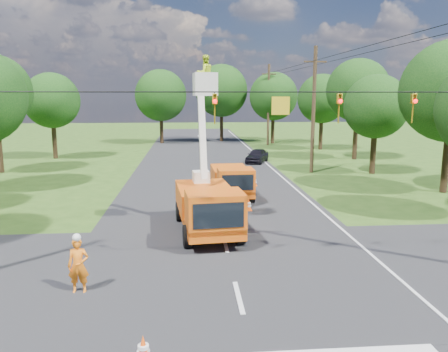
{
  "coord_description": "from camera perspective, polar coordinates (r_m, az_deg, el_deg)",
  "views": [
    {
      "loc": [
        -1.47,
        -12.51,
        6.18
      ],
      "look_at": [
        0.1,
        6.83,
        2.6
      ],
      "focal_mm": 35.0,
      "sensor_mm": 36.0,
      "label": 1
    }
  ],
  "objects": [
    {
      "name": "traffic_cone_6",
      "position": [
        30.21,
        3.99,
        -0.67
      ],
      "size": [
        0.38,
        0.38,
        0.71
      ],
      "color": "#FF530D",
      "rests_on": "ground"
    },
    {
      "name": "ground_worker",
      "position": [
        14.76,
        -18.49,
        -11.05
      ],
      "size": [
        0.66,
        0.43,
        1.81
      ],
      "primitive_type": "imported",
      "rotation": [
        0.0,
        0.0,
        0.0
      ],
      "color": "orange",
      "rests_on": "ground"
    },
    {
      "name": "distant_car",
      "position": [
        40.94,
        4.35,
        2.67
      ],
      "size": [
        2.95,
        4.11,
        1.3
      ],
      "primitive_type": "imported",
      "rotation": [
        0.0,
        0.0,
        -0.42
      ],
      "color": "black",
      "rests_on": "ground"
    },
    {
      "name": "tree_far_c",
      "position": [
        57.56,
        6.47,
        10.28
      ],
      "size": [
        6.2,
        6.2,
        9.18
      ],
      "color": "#382616",
      "rests_on": "ground"
    },
    {
      "name": "tree_right_c",
      "position": [
        36.59,
        19.24,
        8.53
      ],
      "size": [
        5.0,
        5.0,
        7.83
      ],
      "color": "#382616",
      "rests_on": "ground"
    },
    {
      "name": "second_truck",
      "position": [
        26.73,
        1.01,
        -0.54
      ],
      "size": [
        2.39,
        5.64,
        2.08
      ],
      "rotation": [
        0.0,
        0.0,
        0.03
      ],
      "color": "#E74B10",
      "rests_on": "ground"
    },
    {
      "name": "traffic_cone_0",
      "position": [
        11.09,
        -10.49,
        -21.42
      ],
      "size": [
        0.38,
        0.38,
        0.71
      ],
      "color": "#FF530D",
      "rests_on": "ground"
    },
    {
      "name": "tree_right_e",
      "position": [
        51.81,
        12.71,
        9.8
      ],
      "size": [
        5.6,
        5.6,
        8.63
      ],
      "color": "#382616",
      "rests_on": "ground"
    },
    {
      "name": "road_main",
      "position": [
        33.12,
        -2.0,
        -0.3
      ],
      "size": [
        12.0,
        100.0,
        0.06
      ],
      "primitive_type": "cube",
      "color": "black",
      "rests_on": "ground"
    },
    {
      "name": "traffic_cone_3",
      "position": [
        23.78,
        3.2,
        -3.73
      ],
      "size": [
        0.38,
        0.38,
        0.71
      ],
      "color": "#FF530D",
      "rests_on": "ground"
    },
    {
      "name": "traffic_cone_2",
      "position": [
        21.06,
        1.73,
        -5.6
      ],
      "size": [
        0.38,
        0.38,
        0.71
      ],
      "color": "#FF530D",
      "rests_on": "ground"
    },
    {
      "name": "tree_right_d",
      "position": [
        44.58,
        17.08,
        10.65
      ],
      "size": [
        6.0,
        6.0,
        9.7
      ],
      "color": "#382616",
      "rests_on": "ground"
    },
    {
      "name": "tree_far_b",
      "position": [
        59.68,
        -0.33,
        11.07
      ],
      "size": [
        7.0,
        7.0,
        10.32
      ],
      "color": "#382616",
      "rests_on": "ground"
    },
    {
      "name": "signal_span",
      "position": [
        14.97,
        9.79,
        9.15
      ],
      "size": [
        18.0,
        0.29,
        1.07
      ],
      "color": "black",
      "rests_on": "ground"
    },
    {
      "name": "tree_far_a",
      "position": [
        57.62,
        -8.27,
        10.37
      ],
      "size": [
        6.6,
        6.6,
        9.5
      ],
      "color": "#382616",
      "rests_on": "ground"
    },
    {
      "name": "tree_left_f",
      "position": [
        46.46,
        -21.58,
        9.13
      ],
      "size": [
        5.4,
        5.4,
        8.4
      ],
      "color": "#382616",
      "rests_on": "ground"
    },
    {
      "name": "road_cross",
      "position": [
        15.84,
        1.09,
        -12.52
      ],
      "size": [
        56.0,
        10.0,
        0.07
      ],
      "primitive_type": "cube",
      "color": "black",
      "rests_on": "ground"
    },
    {
      "name": "bucket_truck",
      "position": [
        19.72,
        -2.17,
        -2.81
      ],
      "size": [
        3.03,
        6.52,
        7.93
      ],
      "rotation": [
        0.0,
        0.0,
        0.1
      ],
      "color": "#E74B10",
      "rests_on": "ground"
    },
    {
      "name": "pole_right_mid",
      "position": [
        35.93,
        11.62,
        8.54
      ],
      "size": [
        1.8,
        0.3,
        10.0
      ],
      "color": "#4C3823",
      "rests_on": "ground"
    },
    {
      "name": "edge_line",
      "position": [
        33.84,
        7.52,
        -0.15
      ],
      "size": [
        0.12,
        90.0,
        0.02
      ],
      "primitive_type": "cube",
      "color": "silver",
      "rests_on": "ground"
    },
    {
      "name": "pole_right_far",
      "position": [
        55.42,
        5.82,
        9.3
      ],
      "size": [
        1.8,
        0.3,
        10.0
      ],
      "color": "#4C3823",
      "rests_on": "ground"
    },
    {
      "name": "ground",
      "position": [
        33.12,
        -2.0,
        -0.3
      ],
      "size": [
        140.0,
        140.0,
        0.0
      ],
      "primitive_type": "plane",
      "color": "#2B4B16",
      "rests_on": "ground"
    }
  ]
}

